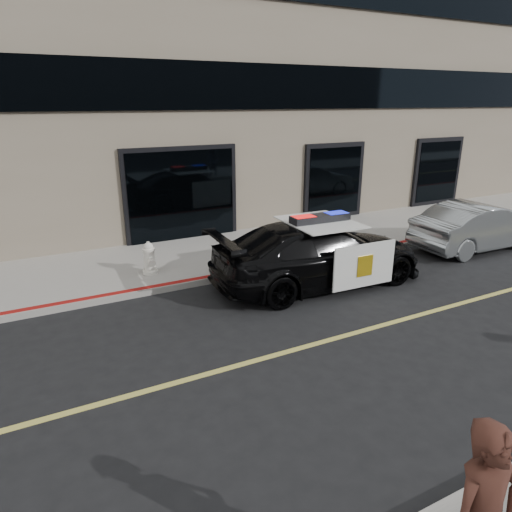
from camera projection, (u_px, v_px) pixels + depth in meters
name	position (u px, v px, depth m)	size (l,w,h in m)	color
ground	(356.00, 333.00, 8.52)	(120.00, 120.00, 0.00)	black
sidewalk_n	(238.00, 251.00, 12.91)	(60.00, 3.50, 0.15)	gray
building_n	(170.00, 41.00, 15.40)	(60.00, 7.00, 12.00)	#756856
police_car	(319.00, 253.00, 10.60)	(2.56, 5.26, 1.67)	black
silver_sedan	(479.00, 226.00, 13.10)	(4.19, 1.55, 1.37)	gray
fire_hydrant	(149.00, 259.00, 10.91)	(0.36, 0.50, 0.79)	white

